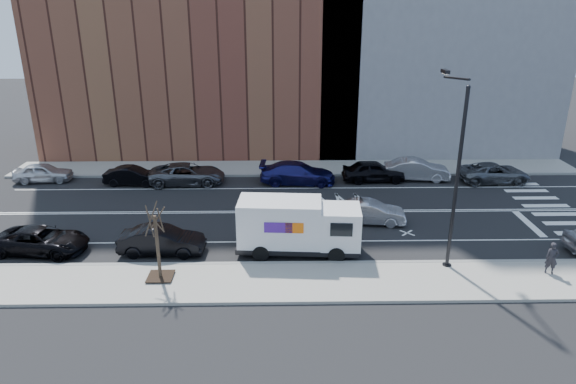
{
  "coord_description": "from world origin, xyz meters",
  "views": [
    {
      "loc": [
        -1.31,
        -29.92,
        12.5
      ],
      "look_at": [
        -0.79,
        -0.19,
        1.4
      ],
      "focal_mm": 32.0,
      "sensor_mm": 36.0,
      "label": 1
    }
  ],
  "objects_px": {
    "fedex_van": "(298,226)",
    "far_parked_a": "(43,173)",
    "far_parked_b": "(133,176)",
    "driving_sedan": "(370,212)",
    "pedestrian": "(552,258)"
  },
  "relations": [
    {
      "from": "far_parked_b",
      "to": "driving_sedan",
      "type": "height_order",
      "value": "driving_sedan"
    },
    {
      "from": "pedestrian",
      "to": "driving_sedan",
      "type": "bearing_deg",
      "value": 154.84
    },
    {
      "from": "fedex_van",
      "to": "far_parked_b",
      "type": "distance_m",
      "value": 15.9
    },
    {
      "from": "fedex_van",
      "to": "driving_sedan",
      "type": "distance_m",
      "value": 5.89
    },
    {
      "from": "driving_sedan",
      "to": "fedex_van",
      "type": "bearing_deg",
      "value": 137.02
    },
    {
      "from": "fedex_van",
      "to": "far_parked_a",
      "type": "height_order",
      "value": "fedex_van"
    },
    {
      "from": "far_parked_a",
      "to": "driving_sedan",
      "type": "bearing_deg",
      "value": -113.93
    },
    {
      "from": "fedex_van",
      "to": "driving_sedan",
      "type": "height_order",
      "value": "fedex_van"
    },
    {
      "from": "driving_sedan",
      "to": "far_parked_a",
      "type": "bearing_deg",
      "value": 77.38
    },
    {
      "from": "far_parked_a",
      "to": "pedestrian",
      "type": "bearing_deg",
      "value": -120.06
    },
    {
      "from": "driving_sedan",
      "to": "pedestrian",
      "type": "height_order",
      "value": "pedestrian"
    },
    {
      "from": "fedex_van",
      "to": "far_parked_a",
      "type": "distance_m",
      "value": 21.71
    },
    {
      "from": "far_parked_b",
      "to": "pedestrian",
      "type": "height_order",
      "value": "pedestrian"
    },
    {
      "from": "fedex_van",
      "to": "pedestrian",
      "type": "xyz_separation_m",
      "value": [
        12.09,
        -2.69,
        -0.59
      ]
    },
    {
      "from": "far_parked_a",
      "to": "pedestrian",
      "type": "height_order",
      "value": "pedestrian"
    }
  ]
}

